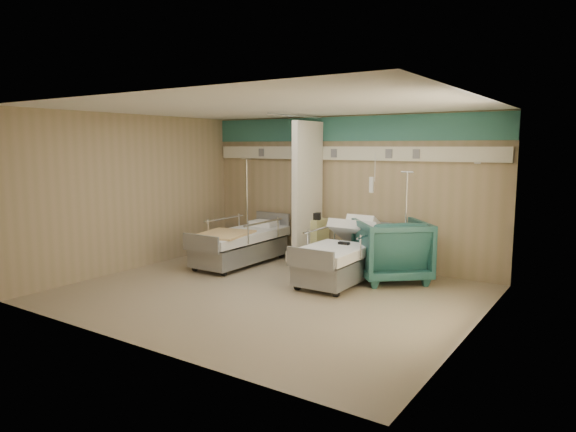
{
  "coord_description": "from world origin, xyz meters",
  "views": [
    {
      "loc": [
        4.46,
        -6.16,
        2.24
      ],
      "look_at": [
        -0.04,
        0.6,
        1.12
      ],
      "focal_mm": 32.0,
      "sensor_mm": 36.0,
      "label": 1
    }
  ],
  "objects_px": {
    "bed_right": "(343,262)",
    "bedside_cabinet": "(312,240)",
    "iv_stand_right": "(405,256)",
    "visitor_armchair": "(391,250)",
    "bed_left": "(240,248)",
    "iv_stand_left": "(247,234)"
  },
  "relations": [
    {
      "from": "bedside_cabinet",
      "to": "iv_stand_right",
      "type": "xyz_separation_m",
      "value": [
        1.91,
        -0.08,
        -0.05
      ]
    },
    {
      "from": "bedside_cabinet",
      "to": "iv_stand_right",
      "type": "distance_m",
      "value": 1.91
    },
    {
      "from": "bed_left",
      "to": "iv_stand_right",
      "type": "distance_m",
      "value": 3.07
    },
    {
      "from": "bed_left",
      "to": "iv_stand_left",
      "type": "height_order",
      "value": "iv_stand_left"
    },
    {
      "from": "bed_left",
      "to": "bedside_cabinet",
      "type": "distance_m",
      "value": 1.39
    },
    {
      "from": "visitor_armchair",
      "to": "iv_stand_right",
      "type": "bearing_deg",
      "value": -148.34
    },
    {
      "from": "bed_left",
      "to": "visitor_armchair",
      "type": "height_order",
      "value": "visitor_armchair"
    },
    {
      "from": "bedside_cabinet",
      "to": "iv_stand_left",
      "type": "distance_m",
      "value": 1.53
    },
    {
      "from": "bedside_cabinet",
      "to": "iv_stand_left",
      "type": "height_order",
      "value": "iv_stand_left"
    },
    {
      "from": "bed_left",
      "to": "visitor_armchair",
      "type": "distance_m",
      "value": 2.9
    },
    {
      "from": "bed_right",
      "to": "bedside_cabinet",
      "type": "xyz_separation_m",
      "value": [
        -1.15,
        0.9,
        0.11
      ]
    },
    {
      "from": "bedside_cabinet",
      "to": "iv_stand_left",
      "type": "relative_size",
      "value": 0.43
    },
    {
      "from": "bedside_cabinet",
      "to": "bed_left",
      "type": "bearing_deg",
      "value": -139.4
    },
    {
      "from": "iv_stand_right",
      "to": "iv_stand_left",
      "type": "bearing_deg",
      "value": 179.73
    },
    {
      "from": "bed_right",
      "to": "bedside_cabinet",
      "type": "distance_m",
      "value": 1.46
    },
    {
      "from": "iv_stand_right",
      "to": "visitor_armchair",
      "type": "bearing_deg",
      "value": -107.06
    },
    {
      "from": "bedside_cabinet",
      "to": "iv_stand_right",
      "type": "bearing_deg",
      "value": -2.41
    },
    {
      "from": "bed_right",
      "to": "bedside_cabinet",
      "type": "height_order",
      "value": "bedside_cabinet"
    },
    {
      "from": "visitor_armchair",
      "to": "iv_stand_right",
      "type": "height_order",
      "value": "iv_stand_right"
    },
    {
      "from": "bed_left",
      "to": "bed_right",
      "type": "bearing_deg",
      "value": 0.0
    },
    {
      "from": "bedside_cabinet",
      "to": "bed_right",
      "type": "bearing_deg",
      "value": -38.05
    },
    {
      "from": "iv_stand_left",
      "to": "bed_right",
      "type": "bearing_deg",
      "value": -17.32
    }
  ]
}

